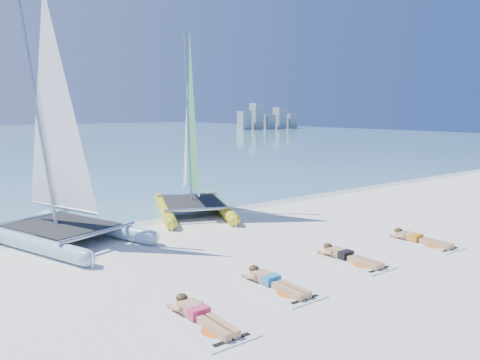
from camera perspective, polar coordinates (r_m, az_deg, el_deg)
The scene contains 13 objects.
ground at distance 11.24m, azimuth -0.25°, elevation -10.32°, with size 140.00×140.00×0.00m, color white.
wet_sand_strip at distance 15.82m, azimuth -12.34°, elevation -4.94°, with size 140.00×1.40×0.01m, color silver.
distant_skyline at distance 92.66m, azimuth 3.34°, elevation 7.43°, with size 14.00×2.00×5.00m.
catamaran_blue at distance 13.81m, azimuth -21.51°, elevation 1.86°, with size 4.17×5.87×7.27m.
catamaran_yellow at distance 16.95m, azimuth -6.14°, elevation 3.39°, with size 4.10×5.49×6.76m.
towel_a at distance 8.39m, azimuth -4.17°, elevation -17.03°, with size 1.00×1.85×0.02m, color white.
sunbather_a at distance 8.50m, azimuth -4.91°, elevation -15.91°, with size 0.37×1.73×0.26m.
towel_b at distance 9.88m, azimuth 4.74°, elevation -13.00°, with size 1.00×1.85×0.02m, color white.
sunbather_b at distance 9.97m, azimuth 3.99°, elevation -12.11°, with size 0.37×1.73×0.26m.
towel_c at distance 11.78m, azimuth 13.60°, elevation -9.61°, with size 1.00×1.85×0.02m, color white.
sunbather_c at distance 11.87m, azimuth 12.90°, elevation -8.91°, with size 0.37×1.73×0.26m.
towel_d at distance 13.90m, azimuth 21.49°, elevation -7.19°, with size 1.00×1.85×0.02m, color white.
sunbather_d at distance 13.97m, azimuth 20.84°, elevation -6.61°, with size 0.37×1.73×0.26m.
Camera 1 is at (-6.38, -8.51, 3.62)m, focal length 35.00 mm.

